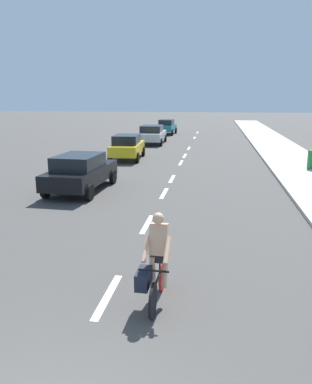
# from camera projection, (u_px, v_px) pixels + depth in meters

# --- Properties ---
(ground_plane) EXTENTS (160.00, 160.00, 0.00)m
(ground_plane) POSITION_uv_depth(u_px,v_px,m) (181.00, 162.00, 23.32)
(ground_plane) COLOR #423F3D
(sidewalk_strip) EXTENTS (3.60, 80.00, 0.14)m
(sidewalk_strip) POSITION_uv_depth(u_px,v_px,m) (291.00, 159.00, 24.19)
(sidewalk_strip) COLOR #B2ADA3
(sidewalk_strip) RESTS_ON ground
(lane_stripe_1) EXTENTS (0.16, 1.80, 0.01)m
(lane_stripe_1) POSITION_uv_depth(u_px,v_px,m) (108.00, 296.00, 7.60)
(lane_stripe_1) COLOR white
(lane_stripe_1) RESTS_ON ground
(lane_stripe_2) EXTENTS (0.16, 1.80, 0.01)m
(lane_stripe_2) POSITION_uv_depth(u_px,v_px,m) (147.00, 224.00, 11.91)
(lane_stripe_2) COLOR white
(lane_stripe_2) RESTS_ON ground
(lane_stripe_3) EXTENTS (0.16, 1.80, 0.01)m
(lane_stripe_3) POSITION_uv_depth(u_px,v_px,m) (164.00, 193.00, 15.74)
(lane_stripe_3) COLOR white
(lane_stripe_3) RESTS_ON ground
(lane_stripe_4) EXTENTS (0.16, 1.80, 0.01)m
(lane_stripe_4) POSITION_uv_depth(u_px,v_px,m) (172.00, 179.00, 18.51)
(lane_stripe_4) COLOR white
(lane_stripe_4) RESTS_ON ground
(lane_stripe_5) EXTENTS (0.16, 1.80, 0.01)m
(lane_stripe_5) POSITION_uv_depth(u_px,v_px,m) (181.00, 163.00, 23.05)
(lane_stripe_5) COLOR white
(lane_stripe_5) RESTS_ON ground
(lane_stripe_6) EXTENTS (0.16, 1.80, 0.01)m
(lane_stripe_6) POSITION_uv_depth(u_px,v_px,m) (185.00, 156.00, 25.81)
(lane_stripe_6) COLOR white
(lane_stripe_6) RESTS_ON ground
(lane_stripe_7) EXTENTS (0.16, 1.80, 0.01)m
(lane_stripe_7) POSITION_uv_depth(u_px,v_px,m) (189.00, 148.00, 29.60)
(lane_stripe_7) COLOR white
(lane_stripe_7) RESTS_ON ground
(lane_stripe_8) EXTENTS (0.16, 1.80, 0.01)m
(lane_stripe_8) POSITION_uv_depth(u_px,v_px,m) (195.00, 138.00, 37.27)
(lane_stripe_8) COLOR white
(lane_stripe_8) RESTS_ON ground
(lane_stripe_9) EXTENTS (0.16, 1.80, 0.01)m
(lane_stripe_9) POSITION_uv_depth(u_px,v_px,m) (197.00, 133.00, 42.65)
(lane_stripe_9) COLOR white
(lane_stripe_9) RESTS_ON ground
(cyclist) EXTENTS (0.62, 1.71, 1.82)m
(cyclist) POSITION_uv_depth(u_px,v_px,m) (155.00, 263.00, 7.16)
(cyclist) COLOR black
(cyclist) RESTS_ON ground
(parked_car_black) EXTENTS (2.17, 4.45, 1.57)m
(parked_car_black) POSITION_uv_depth(u_px,v_px,m) (81.00, 171.00, 15.98)
(parked_car_black) COLOR black
(parked_car_black) RESTS_ON ground
(parked_car_yellow) EXTENTS (2.08, 4.16, 1.57)m
(parked_car_yellow) POSITION_uv_depth(u_px,v_px,m) (127.00, 146.00, 24.19)
(parked_car_yellow) COLOR gold
(parked_car_yellow) RESTS_ON ground
(parked_car_silver) EXTENTS (2.17, 4.60, 1.57)m
(parked_car_silver) POSITION_uv_depth(u_px,v_px,m) (152.00, 134.00, 32.22)
(parked_car_silver) COLOR #B7BABF
(parked_car_silver) RESTS_ON ground
(parked_car_teal) EXTENTS (1.91, 3.87, 1.57)m
(parked_car_teal) POSITION_uv_depth(u_px,v_px,m) (167.00, 126.00, 40.53)
(parked_car_teal) COLOR #14727A
(parked_car_teal) RESTS_ON ground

